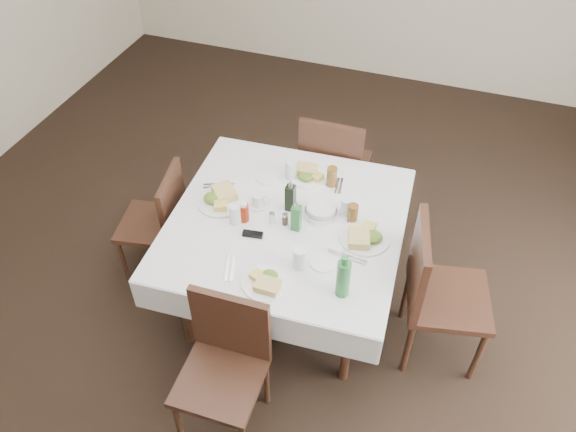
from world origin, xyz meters
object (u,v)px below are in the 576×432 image
object	(u,v)px
water_e	(346,207)
bread_basket	(321,211)
ketchup_bottle	(244,212)
oil_cruet_green	(296,217)
chair_east	(434,287)
water_s	(299,258)
water_w	(235,214)
green_bottle	(343,278)
water_n	(291,170)
chair_south	(225,358)
coffee_mug	(258,201)
chair_north	(333,163)
oil_cruet_dark	(290,197)
dining_table	(287,228)
chair_west	(161,217)

from	to	relation	value
water_e	bread_basket	xyz separation A→B (m)	(-0.14, -0.05, -0.03)
ketchup_bottle	oil_cruet_green	bearing A→B (deg)	5.73
chair_east	water_s	xyz separation A→B (m)	(-0.76, -0.25, 0.24)
water_w	oil_cruet_green	size ratio (longest dim) A/B	0.60
water_s	bread_basket	world-z (taller)	water_s
ketchup_bottle	green_bottle	bearing A→B (deg)	-26.28
water_n	chair_east	bearing A→B (deg)	-24.20
chair_south	water_w	distance (m)	0.88
oil_cruet_green	coffee_mug	xyz separation A→B (m)	(-0.29, 0.12, -0.06)
chair_north	water_w	bearing A→B (deg)	-109.23
water_e	coffee_mug	xyz separation A→B (m)	(-0.54, -0.10, -0.02)
chair_south	water_e	xyz separation A→B (m)	(0.36, 1.07, 0.29)
chair_east	water_s	world-z (taller)	chair_east
water_n	oil_cruet_dark	size ratio (longest dim) A/B	0.60
dining_table	water_w	world-z (taller)	water_w
water_s	oil_cruet_dark	distance (m)	0.49
chair_south	oil_cruet_green	xyz separation A→B (m)	(0.11, 0.85, 0.33)
chair_south	coffee_mug	distance (m)	1.02
chair_north	bread_basket	bearing A→B (deg)	-80.62
chair_east	water_s	distance (m)	0.84
bread_basket	oil_cruet_green	xyz separation A→B (m)	(-0.11, -0.17, 0.07)
chair_south	chair_east	bearing A→B (deg)	39.70
coffee_mug	water_n	bearing A→B (deg)	72.26
water_w	chair_south	bearing A→B (deg)	-71.79
chair_west	ketchup_bottle	size ratio (longest dim) A/B	6.14
chair_east	oil_cruet_green	bearing A→B (deg)	177.95
chair_north	water_w	distance (m)	1.10
bread_basket	water_e	bearing A→B (deg)	20.28
water_e	ketchup_bottle	xyz separation A→B (m)	(-0.58, -0.25, 0.01)
water_n	oil_cruet_green	xyz separation A→B (m)	(0.19, -0.45, 0.03)
water_e	oil_cruet_dark	distance (m)	0.35
chair_north	oil_cruet_dark	size ratio (longest dim) A/B	4.18
water_e	oil_cruet_dark	size ratio (longest dim) A/B	0.51
oil_cruet_dark	coffee_mug	bearing A→B (deg)	-169.39
dining_table	chair_north	size ratio (longest dim) A/B	1.53
bread_basket	coffee_mug	distance (m)	0.40
green_bottle	chair_south	bearing A→B (deg)	-137.83
ketchup_bottle	bread_basket	bearing A→B (deg)	24.80
chair_east	water_w	size ratio (longest dim) A/B	7.55
chair_east	water_w	world-z (taller)	chair_east
chair_east	bread_basket	xyz separation A→B (m)	(-0.77, 0.20, 0.21)
chair_west	coffee_mug	world-z (taller)	chair_west
water_e	coffee_mug	world-z (taller)	water_e
chair_west	water_w	distance (m)	0.71
chair_east	oil_cruet_dark	distance (m)	1.02
chair_south	chair_east	distance (m)	1.29
chair_north	oil_cruet_dark	world-z (taller)	oil_cruet_dark
water_w	green_bottle	xyz separation A→B (m)	(0.77, -0.32, 0.06)
oil_cruet_dark	coffee_mug	size ratio (longest dim) A/B	1.75
chair_south	bread_basket	xyz separation A→B (m)	(0.22, 1.02, 0.26)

